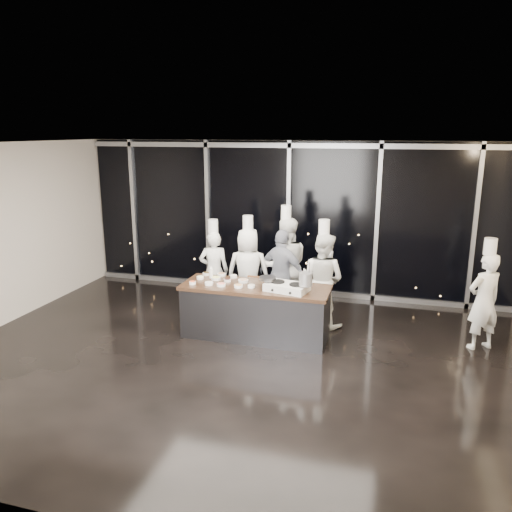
% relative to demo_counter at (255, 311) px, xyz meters
% --- Properties ---
extents(ground, '(9.00, 9.00, 0.00)m').
position_rel_demo_counter_xyz_m(ground, '(0.00, -0.90, -0.45)').
color(ground, black).
rests_on(ground, ground).
extents(room_shell, '(9.02, 7.02, 3.21)m').
position_rel_demo_counter_xyz_m(room_shell, '(0.18, -0.90, 1.79)').
color(room_shell, beige).
rests_on(room_shell, ground).
extents(window_wall, '(8.90, 0.11, 3.20)m').
position_rel_demo_counter_xyz_m(window_wall, '(0.00, 2.53, 1.14)').
color(window_wall, black).
rests_on(window_wall, ground).
extents(demo_counter, '(2.46, 0.86, 0.90)m').
position_rel_demo_counter_xyz_m(demo_counter, '(0.00, 0.00, 0.00)').
color(demo_counter, '#323237').
rests_on(demo_counter, ground).
extents(stove, '(0.74, 0.54, 0.14)m').
position_rel_demo_counter_xyz_m(stove, '(0.56, -0.12, 0.51)').
color(stove, silver).
rests_on(stove, demo_counter).
extents(frying_pan, '(0.50, 0.33, 0.05)m').
position_rel_demo_counter_xyz_m(frying_pan, '(0.21, -0.05, 0.61)').
color(frying_pan, slate).
rests_on(frying_pan, stove).
extents(stock_pot, '(0.25, 0.25, 0.21)m').
position_rel_demo_counter_xyz_m(stock_pot, '(0.87, -0.20, 0.69)').
color(stock_pot, '#ADADAF').
rests_on(stock_pot, stove).
extents(prep_bowls, '(1.11, 0.72, 0.05)m').
position_rel_demo_counter_xyz_m(prep_bowls, '(-0.60, 0.07, 0.47)').
color(prep_bowls, white).
rests_on(prep_bowls, demo_counter).
extents(squeeze_bottle, '(0.06, 0.06, 0.23)m').
position_rel_demo_counter_xyz_m(squeeze_bottle, '(-0.86, 0.22, 0.55)').
color(squeeze_bottle, white).
rests_on(squeeze_bottle, demo_counter).
extents(chef_far_left, '(0.65, 0.53, 1.78)m').
position_rel_demo_counter_xyz_m(chef_far_left, '(-1.14, 1.07, 0.35)').
color(chef_far_left, white).
rests_on(chef_far_left, ground).
extents(chef_left, '(0.90, 0.67, 1.89)m').
position_rel_demo_counter_xyz_m(chef_left, '(-0.44, 1.03, 0.39)').
color(chef_left, white).
rests_on(chef_left, ground).
extents(chef_center, '(1.08, 0.97, 2.07)m').
position_rel_demo_counter_xyz_m(chef_center, '(0.21, 1.29, 0.47)').
color(chef_center, white).
rests_on(chef_center, ground).
extents(guest, '(1.05, 0.72, 1.65)m').
position_rel_demo_counter_xyz_m(guest, '(0.21, 1.05, 0.37)').
color(guest, '#111B31').
rests_on(guest, ground).
extents(chef_right, '(0.99, 0.89, 1.91)m').
position_rel_demo_counter_xyz_m(chef_right, '(0.98, 0.86, 0.40)').
color(chef_right, white).
rests_on(chef_right, ground).
extents(chef_side, '(0.69, 0.62, 1.80)m').
position_rel_demo_counter_xyz_m(chef_side, '(3.58, 0.56, 0.36)').
color(chef_side, white).
rests_on(chef_side, ground).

